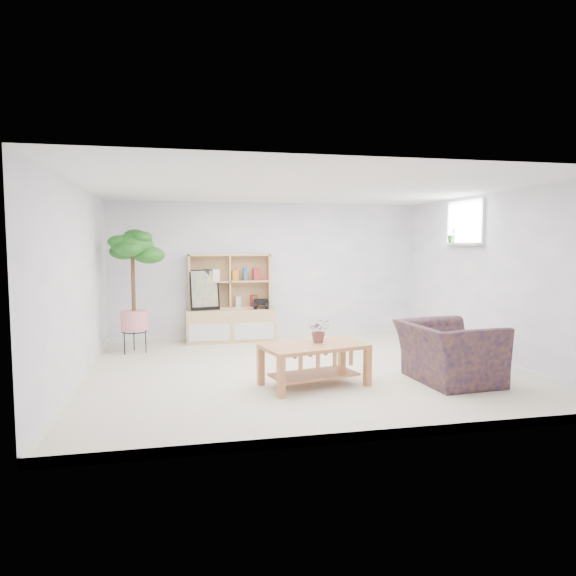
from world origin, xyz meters
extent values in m
cube|color=silver|center=(0.00, 0.00, 0.00)|extent=(5.50, 5.00, 0.01)
cube|color=white|center=(0.00, 0.00, 2.40)|extent=(5.50, 5.00, 0.01)
cube|color=silver|center=(0.00, 2.50, 1.20)|extent=(5.50, 0.01, 2.40)
cube|color=silver|center=(0.00, -2.50, 1.20)|extent=(5.50, 0.01, 2.40)
cube|color=silver|center=(-2.75, 0.00, 1.20)|extent=(0.01, 5.00, 2.40)
cube|color=silver|center=(2.75, 0.00, 1.20)|extent=(0.01, 5.00, 2.40)
cube|color=white|center=(2.67, 0.60, 1.68)|extent=(0.14, 1.00, 0.04)
imported|color=#2C6732|center=(0.10, -0.59, 0.64)|extent=(0.26, 0.23, 0.29)
imported|color=#0D0D3B|center=(1.66, -0.89, 0.41)|extent=(1.05, 1.18, 0.83)
imported|color=#15511C|center=(2.67, 0.89, 1.83)|extent=(0.18, 0.16, 0.26)
camera|label=1|loc=(-1.54, -6.52, 1.70)|focal=32.00mm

